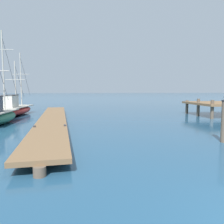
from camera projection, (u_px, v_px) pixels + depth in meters
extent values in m
cube|color=brown|center=(53.00, 119.00, 16.06)|extent=(3.35, 20.31, 0.16)
cylinder|color=brown|center=(40.00, 171.00, 6.26)|extent=(0.36, 0.36, 0.29)
cylinder|color=brown|center=(49.00, 136.00, 11.17)|extent=(0.36, 0.36, 0.29)
cylinder|color=brown|center=(53.00, 122.00, 16.08)|extent=(0.36, 0.36, 0.29)
cylinder|color=brown|center=(55.00, 115.00, 20.99)|extent=(0.36, 0.36, 0.29)
cylinder|color=brown|center=(56.00, 110.00, 25.90)|extent=(0.36, 0.36, 0.29)
cube|color=#333338|center=(34.00, 126.00, 11.94)|extent=(0.14, 0.21, 0.08)
cube|color=#333338|center=(65.00, 125.00, 12.29)|extent=(0.14, 0.21, 0.08)
cylinder|color=#333338|center=(3.00, 82.00, 17.00)|extent=(0.10, 1.99, 2.83)
cylinder|color=#B2ADA3|center=(3.00, 71.00, 17.05)|extent=(0.11, 0.11, 5.96)
cylinder|color=#B2ADA3|center=(2.00, 49.00, 16.90)|extent=(1.65, 0.12, 0.06)
cylinder|color=#333338|center=(10.00, 69.00, 18.62)|extent=(0.14, 3.09, 4.40)
ellipsoid|color=#AD2823|center=(15.00, 111.00, 21.72)|extent=(2.68, 7.07, 0.83)
cube|color=#B2AD9E|center=(15.00, 107.00, 21.68)|extent=(2.37, 6.36, 0.08)
cube|color=silver|center=(10.00, 101.00, 20.59)|extent=(1.06, 1.67, 1.11)
cube|color=#3D3D42|center=(10.00, 95.00, 20.54)|extent=(1.15, 1.81, 0.06)
cylinder|color=#B2ADA3|center=(15.00, 84.00, 21.81)|extent=(0.11, 0.11, 4.37)
cylinder|color=#B2ADA3|center=(15.00, 80.00, 21.77)|extent=(1.82, 0.23, 0.06)
cylinder|color=#333338|center=(20.00, 82.00, 22.96)|extent=(0.24, 2.27, 3.23)
cylinder|color=#B2ADA3|center=(21.00, 79.00, 23.31)|extent=(0.11, 0.11, 5.41)
cylinder|color=#B2ADA3|center=(21.00, 74.00, 23.26)|extent=(1.82, 0.23, 0.06)
cylinder|color=#333338|center=(25.00, 77.00, 24.73)|extent=(0.29, 2.80, 4.01)
cube|color=brown|center=(220.00, 103.00, 21.35)|extent=(5.12, 5.46, 0.20)
cylinder|color=brown|center=(212.00, 109.00, 18.84)|extent=(0.28, 0.28, 1.59)
cylinder|color=brown|center=(187.00, 107.00, 23.38)|extent=(0.28, 0.28, 1.37)
cylinder|color=brown|center=(198.00, 107.00, 21.10)|extent=(0.28, 0.28, 1.62)
cylinder|color=brown|center=(224.00, 121.00, 10.32)|extent=(0.26, 0.26, 1.96)
ellipsoid|color=silver|center=(224.00, 97.00, 10.24)|extent=(0.13, 0.23, 0.09)
ellipsoid|color=#383838|center=(224.00, 97.00, 10.35)|extent=(0.05, 0.07, 0.04)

